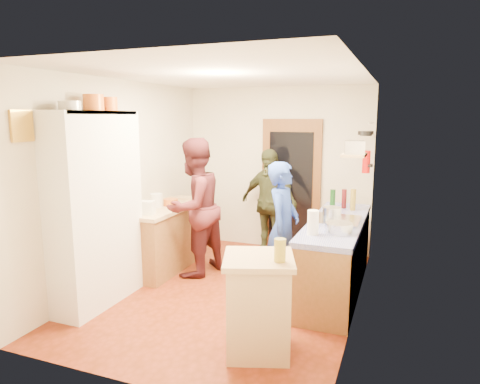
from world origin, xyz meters
The scene contains 44 objects.
floor centered at (0.00, 0.00, -0.01)m, with size 3.00×4.00×0.02m, color maroon.
ceiling centered at (0.00, 0.00, 2.61)m, with size 3.00×4.00×0.02m, color silver.
wall_back centered at (0.00, 2.01, 1.30)m, with size 3.00×0.02×2.60m, color beige.
wall_front centered at (0.00, -2.01, 1.30)m, with size 3.00×0.02×2.60m, color beige.
wall_left centered at (-1.51, 0.00, 1.30)m, with size 0.02×4.00×2.60m, color beige.
wall_right centered at (1.51, 0.00, 1.30)m, with size 0.02×4.00×2.60m, color beige.
door_frame centered at (0.25, 1.97, 1.05)m, with size 0.95×0.06×2.10m, color brown.
door_glass centered at (0.25, 1.94, 1.05)m, with size 0.70×0.02×1.70m, color black.
hutch_body centered at (-1.30, -0.80, 1.10)m, with size 0.40×1.20×2.20m, color white.
hutch_top_shelf centered at (-1.30, -0.80, 2.18)m, with size 0.40×1.14×0.04m, color white.
plate_stack centered at (-1.30, -1.10, 2.25)m, with size 0.22×0.22×0.09m, color white.
orange_pot_a centered at (-1.30, -0.74, 2.29)m, with size 0.22×0.22×0.18m, color orange.
orange_pot_b centered at (-1.30, -0.47, 2.28)m, with size 0.18×0.18×0.16m, color orange.
left_counter_base centered at (-1.20, 0.45, 0.42)m, with size 0.60×1.40×0.85m, color #945F36.
left_counter_top centered at (-1.20, 0.45, 0.88)m, with size 0.64×1.44×0.05m, color #D6B983.
toaster centered at (-1.15, -0.05, 0.99)m, with size 0.23×0.15×0.17m, color white.
kettle centered at (-1.25, 0.37, 0.99)m, with size 0.17×0.17×0.19m, color white.
orange_bowl centered at (-1.12, 0.54, 0.95)m, with size 0.21×0.21×0.09m, color orange.
chopping_board centered at (-1.18, 1.08, 0.91)m, with size 0.30×0.22×0.03m, color #D6B983.
right_counter_base centered at (1.20, 0.50, 0.42)m, with size 0.60×2.20×0.84m, color #945F36.
right_counter_top centered at (1.20, 0.50, 0.87)m, with size 0.62×2.22×0.06m, color #1E21AA.
hob centered at (1.20, 0.40, 0.92)m, with size 0.55×0.58×0.04m, color silver.
pot_on_hob centered at (1.15, 0.40, 1.01)m, with size 0.21×0.21×0.14m, color silver.
bottle_a centered at (1.05, 1.08, 1.04)m, with size 0.07×0.07×0.28m, color #143F14.
bottle_b centered at (1.18, 1.24, 1.03)m, with size 0.07×0.07×0.26m, color #591419.
bottle_c centered at (1.31, 1.14, 1.04)m, with size 0.07×0.07×0.29m, color olive.
paper_towel centered at (1.05, -0.23, 1.03)m, with size 0.12×0.12×0.26m, color white.
mixing_bowl centered at (1.30, -0.07, 0.96)m, with size 0.29×0.29×0.11m, color silver.
island_base centered at (0.76, -1.16, 0.43)m, with size 0.55×0.55×0.86m, color #D6B983.
island_top centered at (0.76, -1.16, 0.89)m, with size 0.62×0.62×0.05m, color #D6B983.
cutting_board centered at (0.69, -1.13, 0.90)m, with size 0.35×0.28×0.02m, color white.
oil_jar centered at (0.97, -1.21, 1.01)m, with size 0.10×0.10×0.20m, color #AD9E2D.
pan_rail centered at (1.46, 1.52, 2.05)m, with size 0.02×0.02×0.65m, color silver.
pan_hang_a centered at (1.40, 1.35, 1.92)m, with size 0.18×0.18×0.05m, color black.
pan_hang_b centered at (1.40, 1.55, 1.90)m, with size 0.16×0.16×0.05m, color black.
pan_hang_c centered at (1.40, 1.75, 1.91)m, with size 0.17×0.17×0.05m, color black.
wall_shelf centered at (1.37, 0.45, 1.70)m, with size 0.26×0.42×0.03m, color #D6B983.
radio centered at (1.37, 0.45, 1.79)m, with size 0.22×0.30×0.15m, color silver.
ext_bracket centered at (1.47, 1.70, 1.45)m, with size 0.06×0.10×0.04m, color black.
fire_extinguisher centered at (1.41, 1.70, 1.50)m, with size 0.11×0.11×0.32m, color red.
picture_frame centered at (-1.48, -1.55, 2.05)m, with size 0.03×0.25×0.30m, color gold.
person_hob centered at (0.61, 0.26, 0.80)m, with size 0.59×0.38×1.61m, color #243FA3.
person_left centered at (-0.64, 0.44, 0.93)m, with size 0.91×0.71×1.86m, color #491B1E.
person_back centered at (0.01, 1.56, 0.83)m, with size 0.97×0.40×1.66m, color #34381F.
Camera 1 is at (1.91, -4.61, 2.14)m, focal length 32.00 mm.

